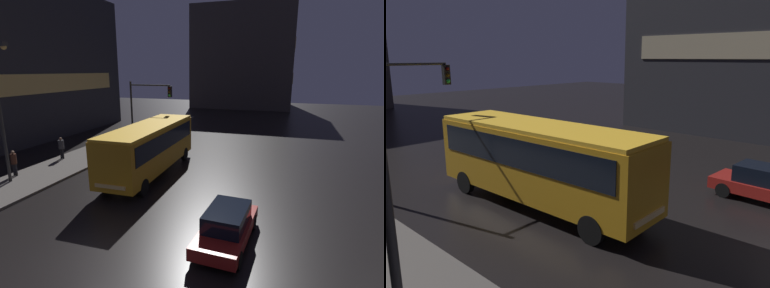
{
  "view_description": "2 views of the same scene",
  "coord_description": "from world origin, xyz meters",
  "views": [
    {
      "loc": [
        6.39,
        -8.15,
        6.86
      ],
      "look_at": [
        0.06,
        11.25,
        1.82
      ],
      "focal_mm": 28.0,
      "sensor_mm": 36.0,
      "label": 1
    },
    {
      "loc": [
        -12.03,
        -1.29,
        5.93
      ],
      "look_at": [
        2.41,
        11.62,
        1.44
      ],
      "focal_mm": 35.0,
      "sensor_mm": 36.0,
      "label": 2
    }
  ],
  "objects": [
    {
      "name": "ground_plane",
      "position": [
        0.0,
        0.0,
        0.0
      ],
      "size": [
        120.0,
        120.0,
        0.0
      ],
      "primitive_type": "plane",
      "color": "black"
    },
    {
      "name": "sidewalk_left",
      "position": [
        -9.0,
        10.0,
        0.07
      ],
      "size": [
        4.0,
        48.0,
        0.15
      ],
      "color": "#56514C",
      "rests_on": "ground"
    },
    {
      "name": "building_far_backdrop",
      "position": [
        -2.44,
        50.93,
        9.05
      ],
      "size": [
        18.07,
        12.0,
        18.1
      ],
      "color": "#383333",
      "rests_on": "ground"
    },
    {
      "name": "bus_near",
      "position": [
        -2.29,
        9.44,
        2.08
      ],
      "size": [
        2.8,
        10.12,
        3.37
      ],
      "rotation": [
        0.0,
        0.0,
        3.16
      ],
      "color": "orange",
      "rests_on": "ground"
    },
    {
      "name": "car_taxi",
      "position": [
        4.33,
        2.73,
        0.76
      ],
      "size": [
        2.04,
        4.44,
        1.5
      ],
      "rotation": [
        0.0,
        0.0,
        3.08
      ],
      "color": "maroon",
      "rests_on": "ground"
    },
    {
      "name": "pedestrian_near",
      "position": [
        -10.37,
        5.91,
        1.13
      ],
      "size": [
        0.5,
        0.5,
        1.68
      ],
      "rotation": [
        0.0,
        0.0,
        5.55
      ],
      "color": "black",
      "rests_on": "sidewalk_left"
    },
    {
      "name": "pedestrian_mid",
      "position": [
        -10.22,
        10.05,
        1.17
      ],
      "size": [
        0.59,
        0.59,
        1.69
      ],
      "rotation": [
        0.0,
        0.0,
        5.31
      ],
      "color": "black",
      "rests_on": "sidewalk_left"
    },
    {
      "name": "traffic_light_main",
      "position": [
        -5.29,
        14.89,
        4.09
      ],
      "size": [
        3.84,
        0.35,
        5.95
      ],
      "color": "#2D2D2D",
      "rests_on": "ground"
    },
    {
      "name": "street_lamp_sidewalk",
      "position": [
        -9.57,
        5.0,
        5.56
      ],
      "size": [
        1.25,
        0.36,
        8.26
      ],
      "color": "#2D2D2D",
      "rests_on": "sidewalk_left"
    }
  ]
}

